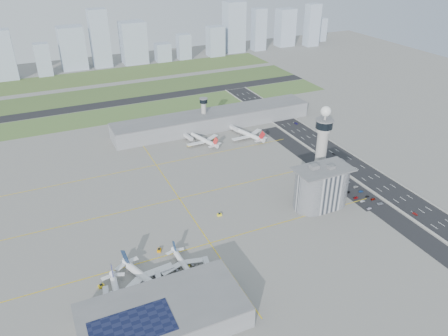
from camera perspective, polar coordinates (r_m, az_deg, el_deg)
name	(u,v)px	position (r m, az deg, el deg)	size (l,w,h in m)	color
ground	(244,206)	(325.44, 2.58, -4.99)	(1000.00, 1000.00, 0.00)	gray
grass_strip_0	(138,111)	(510.02, -11.11, 7.32)	(480.00, 50.00, 0.08)	#4B6D34
grass_strip_1	(123,92)	(579.30, -13.04, 9.67)	(480.00, 60.00, 0.08)	#3A5528
grass_strip_2	(110,75)	(654.58, -14.66, 11.63)	(480.00, 70.00, 0.08)	#536831
runway	(130,101)	(544.00, -12.12, 8.56)	(480.00, 22.00, 0.10)	black
highway	(366,174)	(385.02, 18.02, -0.81)	(28.00, 500.00, 0.10)	black
barrier_left	(352,177)	(376.13, 16.43, -1.18)	(0.60, 500.00, 1.20)	#9E9E99
barrier_right	(379,171)	(393.71, 19.56, -0.32)	(0.60, 500.00, 1.20)	#9E9E99
landside_road	(350,186)	(363.43, 16.08, -2.32)	(18.00, 260.00, 0.08)	black
parking_lot	(357,194)	(354.72, 17.04, -3.28)	(20.00, 44.00, 0.10)	black
taxiway_line_h_0	(210,243)	(289.56, -1.85, -9.79)	(260.00, 0.60, 0.01)	yellow
taxiway_line_h_1	(179,198)	(335.73, -5.87, -3.98)	(260.00, 0.60, 0.01)	yellow
taxiway_line_h_2	(156,165)	(385.73, -8.85, 0.39)	(260.00, 0.60, 0.01)	yellow
taxiway_line_v	(179,198)	(335.73, -5.87, -3.98)	(0.60, 260.00, 0.01)	yellow
control_tower	(322,142)	(349.19, 12.71, 3.33)	(14.00, 14.00, 64.50)	#ADAAA5
secondary_tower	(204,110)	(450.23, -2.66, 7.53)	(8.60, 8.60, 31.90)	#ADAAA5
admin_building	(321,187)	(326.26, 12.59, -2.47)	(42.00, 24.00, 33.50)	#B2B2B7
terminal_pier	(214,119)	(456.06, -1.37, 6.36)	(210.00, 32.00, 15.80)	gray
near_terminal	(163,316)	(237.43, -7.96, -18.56)	(84.00, 42.00, 13.00)	gray
airplane_near_a	(116,293)	(254.68, -13.86, -15.58)	(39.22, 33.33, 10.98)	white
airplane_near_b	(146,276)	(260.21, -10.15, -13.69)	(45.72, 38.86, 12.80)	white
airplane_near_c	(184,263)	(268.20, -5.23, -12.21)	(34.96, 29.71, 9.79)	white
airplane_far_a	(203,137)	(420.24, -2.82, 4.07)	(43.39, 36.88, 12.15)	white
airplane_far_b	(247,131)	(431.79, 3.04, 4.80)	(45.56, 38.73, 12.76)	white
jet_bridge_near_0	(107,308)	(251.84, -15.08, -17.23)	(14.00, 3.00, 5.70)	silver
jet_bridge_near_1	(161,291)	(255.23, -8.27, -15.60)	(14.00, 3.00, 5.70)	silver
jet_bridge_near_2	(210,275)	(262.03, -1.82, -13.84)	(14.00, 3.00, 5.70)	silver
jet_bridge_far_0	(185,136)	(431.68, -5.15, 4.20)	(14.00, 3.00, 5.70)	silver
jet_bridge_far_1	(231,128)	(449.12, 0.87, 5.31)	(14.00, 3.00, 5.70)	silver
tug_0	(101,286)	(267.90, -15.75, -14.57)	(2.25, 3.27, 1.90)	yellow
tug_1	(188,266)	(271.74, -4.79, -12.62)	(2.40, 3.49, 2.03)	yellow
tug_2	(159,250)	(285.52, -8.47, -10.53)	(2.32, 3.37, 1.96)	orange
tug_3	(219,214)	(314.44, -0.61, -6.08)	(2.21, 3.22, 1.87)	yellow
tug_4	(189,145)	(416.49, -4.56, 3.00)	(2.31, 3.37, 1.96)	yellow
tug_5	(215,139)	(428.26, -1.13, 3.85)	(2.49, 3.62, 2.10)	gold
car_lot_0	(369,208)	(338.78, 18.46, -5.02)	(1.50, 3.74, 1.27)	silver
car_lot_1	(363,201)	(345.82, 17.65, -4.14)	(1.38, 3.95, 1.30)	#A3A7B2
car_lot_2	(356,198)	(348.87, 16.85, -3.72)	(1.94, 4.22, 1.17)	#AD1117
car_lot_3	(348,192)	(354.05, 15.84, -3.04)	(1.82, 4.49, 1.30)	black
car_lot_4	(344,188)	(358.35, 15.43, -2.58)	(1.49, 3.71, 1.26)	#0C1549
car_lot_5	(338,185)	(361.61, 14.67, -2.18)	(1.24, 3.56, 1.17)	silver
car_lot_6	(380,203)	(347.20, 19.74, -4.38)	(2.17, 4.71, 1.31)	#979CAA
car_lot_7	(373,199)	(351.00, 18.90, -3.86)	(1.69, 4.15, 1.20)	maroon
car_lot_8	(367,196)	(353.04, 18.21, -3.55)	(1.28, 3.18, 1.08)	black
car_lot_9	(361,191)	(358.07, 17.47, -2.93)	(1.29, 3.69, 1.22)	navy
car_lot_10	(356,187)	(363.39, 16.82, -2.34)	(2.02, 4.39, 1.22)	silver
car_lot_11	(348,182)	(367.84, 15.85, -1.79)	(1.74, 4.29, 1.25)	#929FAA
car_hw_0	(415,214)	(344.27, 23.69, -5.50)	(1.56, 3.87, 1.32)	#B12422
car_hw_1	(334,154)	(411.92, 14.19, 1.81)	(1.25, 3.58, 1.18)	black
car_hw_2	(296,123)	(471.53, 9.40, 5.78)	(2.18, 4.72, 1.31)	navy
car_hw_4	(257,107)	(513.95, 4.30, 8.01)	(1.47, 3.66, 1.25)	#969696
skyline_bldg_5	(4,55)	(676.48, -26.79, 13.04)	(25.49, 20.39, 66.89)	#9EADC1
skyline_bldg_6	(43,60)	(677.20, -22.56, 12.95)	(20.04, 16.03, 45.20)	#9EADC1
skyline_bldg_7	(72,48)	(696.76, -19.21, 14.59)	(35.76, 28.61, 61.22)	#9EADC1
skyline_bldg_8	(100,38)	(694.33, -15.93, 15.96)	(26.33, 21.06, 83.39)	#9EADC1
skyline_bldg_9	(133,43)	(706.59, -11.74, 15.75)	(36.96, 29.57, 62.11)	#9EADC1
skyline_bldg_10	(163,52)	(713.04, -7.98, 14.74)	(23.01, 18.41, 27.75)	#9EADC1
skyline_bldg_11	(184,47)	(722.06, -5.26, 15.52)	(20.22, 16.18, 38.97)	#9EADC1
skyline_bldg_12	(215,41)	(738.67, -1.12, 16.23)	(26.14, 20.92, 46.89)	#9EADC1
skyline_bldg_13	(234,27)	(762.05, 1.31, 17.92)	(32.26, 25.81, 81.20)	#9EADC1
skyline_bldg_14	(259,30)	(776.94, 4.57, 17.58)	(21.59, 17.28, 68.75)	#9EADC1
skyline_bldg_15	(285,27)	(814.39, 8.00, 17.72)	(30.25, 24.20, 63.40)	#9EADC1
skyline_bldg_16	(312,25)	(821.23, 11.43, 17.83)	(23.04, 18.43, 71.56)	#9EADC1
skyline_bldg_17	(319,30)	(866.89, 12.32, 17.25)	(22.64, 18.11, 41.06)	#9EADC1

